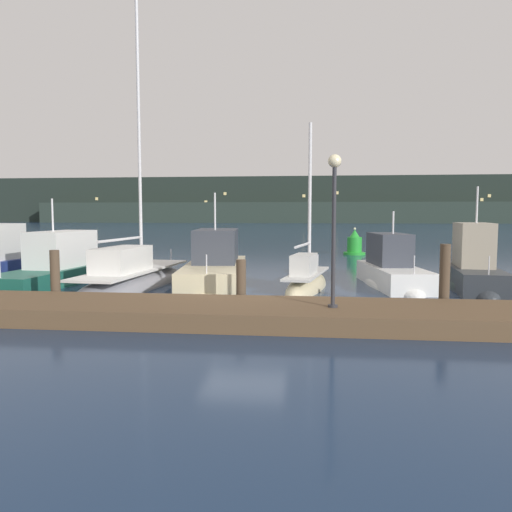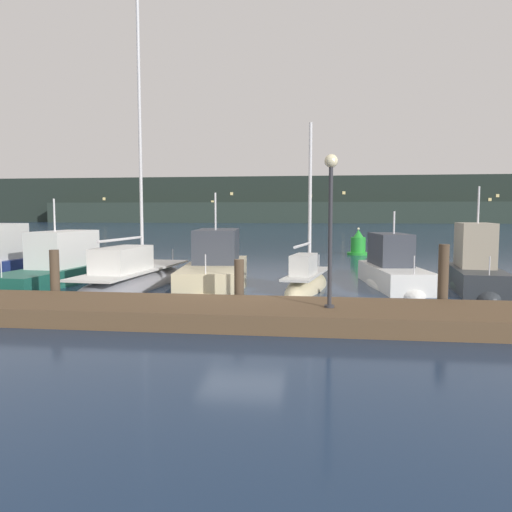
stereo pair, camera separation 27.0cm
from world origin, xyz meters
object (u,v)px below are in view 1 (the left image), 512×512
(motorboat_berth_4, at_px, (215,275))
(sailboat_berth_5, at_px, (307,285))
(motorboat_berth_2, at_px, (55,274))
(dock_lamppost, at_px, (334,205))
(motorboat_berth_7, at_px, (474,278))
(sailboat_berth_3, at_px, (133,282))
(motorboat_berth_6, at_px, (392,277))
(channel_buoy, at_px, (354,245))

(motorboat_berth_4, distance_m, sailboat_berth_5, 3.54)
(motorboat_berth_2, bearing_deg, sailboat_berth_5, -2.28)
(dock_lamppost, bearing_deg, motorboat_berth_7, 50.40)
(sailboat_berth_3, relative_size, motorboat_berth_4, 1.55)
(dock_lamppost, bearing_deg, motorboat_berth_4, 123.30)
(motorboat_berth_2, xyz_separation_m, dock_lamppost, (10.48, -6.09, 2.59))
(motorboat_berth_7, bearing_deg, sailboat_berth_5, -173.41)
(sailboat_berth_3, relative_size, dock_lamppost, 3.22)
(motorboat_berth_4, xyz_separation_m, dock_lamppost, (4.17, -6.35, 2.56))
(motorboat_berth_7, bearing_deg, motorboat_berth_6, 169.86)
(sailboat_berth_5, xyz_separation_m, motorboat_berth_6, (3.18, 1.19, 0.17))
(motorboat_berth_4, distance_m, dock_lamppost, 8.02)
(motorboat_berth_2, height_order, channel_buoy, motorboat_berth_2)
(sailboat_berth_5, bearing_deg, motorboat_berth_4, 169.34)
(motorboat_berth_4, relative_size, sailboat_berth_5, 1.17)
(motorboat_berth_6, relative_size, motorboat_berth_7, 1.13)
(sailboat_berth_3, xyz_separation_m, motorboat_berth_7, (12.42, 0.80, 0.23))
(motorboat_berth_4, distance_m, channel_buoy, 15.97)
(sailboat_berth_5, bearing_deg, dock_lamppost, -82.95)
(sailboat_berth_3, relative_size, sailboat_berth_5, 1.81)
(motorboat_berth_2, height_order, sailboat_berth_3, sailboat_berth_3)
(motorboat_berth_7, xyz_separation_m, channel_buoy, (-3.07, 14.60, 0.23))
(motorboat_berth_2, distance_m, sailboat_berth_5, 9.79)
(motorboat_berth_4, distance_m, motorboat_berth_7, 9.46)
(sailboat_berth_5, bearing_deg, motorboat_berth_2, 177.72)
(sailboat_berth_5, distance_m, dock_lamppost, 6.38)
(motorboat_berth_4, height_order, motorboat_berth_7, motorboat_berth_7)
(motorboat_berth_2, relative_size, motorboat_berth_4, 0.92)
(motorboat_berth_7, relative_size, dock_lamppost, 1.37)
(sailboat_berth_5, bearing_deg, channel_buoy, 79.17)
(dock_lamppost, bearing_deg, motorboat_berth_2, 149.85)
(motorboat_berth_2, distance_m, motorboat_berth_6, 12.98)
(motorboat_berth_4, bearing_deg, channel_buoy, 66.41)
(dock_lamppost, bearing_deg, channel_buoy, 83.96)
(sailboat_berth_5, distance_m, channel_buoy, 15.57)
(motorboat_berth_2, height_order, sailboat_berth_5, sailboat_berth_5)
(motorboat_berth_7, bearing_deg, dock_lamppost, -129.60)
(channel_buoy, bearing_deg, dock_lamppost, -96.04)
(sailboat_berth_3, bearing_deg, dock_lamppost, -38.08)
(motorboat_berth_6, xyz_separation_m, motorboat_berth_7, (2.81, -0.50, 0.08))
(channel_buoy, bearing_deg, motorboat_berth_2, -130.45)
(sailboat_berth_3, bearing_deg, motorboat_berth_4, 14.49)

